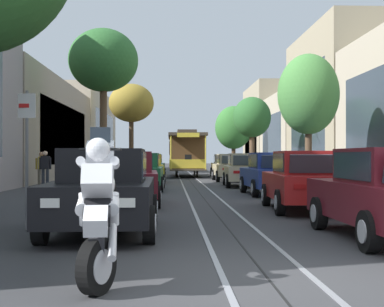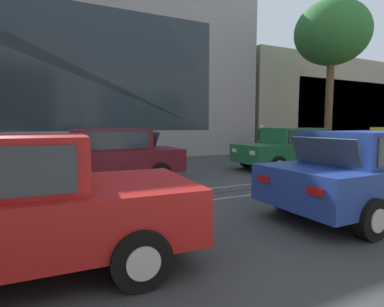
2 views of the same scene
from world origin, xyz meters
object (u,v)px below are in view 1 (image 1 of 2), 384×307
Objects in this scene: parked_car_maroon_second_left at (127,178)px; parked_car_beige_sixth_right at (225,166)px; pedestrian_on_left_pavement at (326,169)px; pedestrian_on_right_pavement at (41,167)px; parked_car_green_mid_left at (141,172)px; parked_car_yellow_fourth_left at (147,168)px; parked_car_red_second_right at (306,180)px; parked_car_beige_fifth_right at (231,167)px; street_tree_kerb_right_fourth at (234,128)px; pedestrian_crossing_far at (45,167)px; street_tree_kerb_right_mid at (252,118)px; street_tree_kerb_left_second at (103,61)px; parked_car_black_near_left at (104,190)px; parked_car_teal_fifth_left at (150,166)px; parked_car_beige_fourth_right at (245,170)px; parked_car_blue_mid_right at (272,173)px; street_tree_kerb_left_mid at (131,104)px; cable_car_trolley at (186,153)px; street_tree_kerb_right_second at (308,95)px; motorcycle_with_rider at (99,201)px; street_sign_post at (27,143)px.

parked_car_maroon_second_left is 22.51m from parked_car_beige_sixth_right.
pedestrian_on_right_pavement reaches higher than pedestrian_on_left_pavement.
parked_car_yellow_fourth_left is (-0.02, 6.78, 0.00)m from parked_car_green_mid_left.
parked_car_red_second_right is 1.01× the size of parked_car_beige_fifth_right.
street_tree_kerb_right_fourth is (2.17, 13.84, 3.35)m from parked_car_beige_sixth_right.
pedestrian_crossing_far is (-4.47, -4.59, 0.16)m from parked_car_yellow_fourth_left.
parked_car_maroon_second_left is 22.16m from street_tree_kerb_right_mid.
street_tree_kerb_left_second is at bearing 27.13° from pedestrian_on_right_pavement.
parked_car_yellow_fourth_left is 10.38m from street_tree_kerb_right_mid.
pedestrian_on_right_pavement is at bearing -115.28° from street_tree_kerb_right_fourth.
parked_car_maroon_second_left is 5.28m from parked_car_red_second_right.
parked_car_black_near_left is 0.99× the size of parked_car_teal_fifth_left.
parked_car_blue_mid_right is at bearing -87.47° from parked_car_beige_fourth_right.
parked_car_blue_mid_right is 0.56× the size of street_tree_kerb_left_second.
cable_car_trolley is at bearing -59.48° from street_tree_kerb_left_mid.
parked_car_green_mid_left is 7.69m from pedestrian_on_left_pavement.
pedestrian_crossing_far reaches higher than pedestrian_on_left_pavement.
street_tree_kerb_right_second reaches higher than cable_car_trolley.
parked_car_black_near_left is 15.89m from pedestrian_crossing_far.
parked_car_maroon_second_left is 1.00× the size of parked_car_red_second_right.
parked_car_beige_sixth_right is (0.28, 6.12, 0.00)m from parked_car_beige_fifth_right.
motorcycle_with_rider is 1.11× the size of pedestrian_crossing_far.
street_tree_kerb_right_mid reaches higher than cable_car_trolley.
street_tree_kerb_right_mid is at bearing 46.29° from parked_car_yellow_fourth_left.
street_tree_kerb_left_second is 6.26m from pedestrian_crossing_far.
motorcycle_with_rider is at bearing -107.72° from parked_car_blue_mid_right.
street_sign_post is at bearing 160.48° from parked_car_black_near_left.
parked_car_green_mid_left is at bearing -98.08° from cable_car_trolley.
street_tree_kerb_right_fourth reaches higher than parked_car_blue_mid_right.
parked_car_yellow_fourth_left is 1.00× the size of parked_car_beige_sixth_right.
parked_car_yellow_fourth_left is 2.60× the size of pedestrian_crossing_far.
parked_car_blue_mid_right is 11.72m from street_sign_post.
motorcycle_with_rider reaches higher than parked_car_maroon_second_left.
parked_car_beige_fourth_right is at bearing -95.33° from street_tree_kerb_right_fourth.
parked_car_black_near_left is at bearing -89.99° from parked_car_green_mid_left.
parked_car_yellow_fourth_left is at bearing 85.39° from street_sign_post.
parked_car_maroon_second_left is at bearing 158.01° from parked_car_red_second_right.
street_tree_kerb_right_mid is (6.79, 26.95, 3.25)m from parked_car_black_near_left.
parked_car_maroon_second_left is 2.35× the size of motorcycle_with_rider.
pedestrian_on_left_pavement is 14.68m from street_sign_post.
parked_car_maroon_second_left and parked_car_beige_fourth_right have the same top height.
motorcycle_with_rider is at bearing -99.41° from parked_car_beige_fifth_right.
street_tree_kerb_left_mid reaches higher than street_sign_post.
street_sign_post is (-6.43, -3.59, 0.90)m from parked_car_red_second_right.
parked_car_beige_fifth_right is 22.32m from street_sign_post.
parked_car_beige_fourth_right is 12.15m from parked_car_beige_sixth_right.
street_tree_kerb_right_mid reaches higher than pedestrian_crossing_far.
motorcycle_with_rider is at bearing -88.50° from parked_car_green_mid_left.
street_tree_kerb_right_second is (2.07, -15.07, 3.27)m from parked_car_beige_sixth_right.
pedestrian_on_left_pavement is at bearing -30.07° from street_tree_kerb_left_second.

